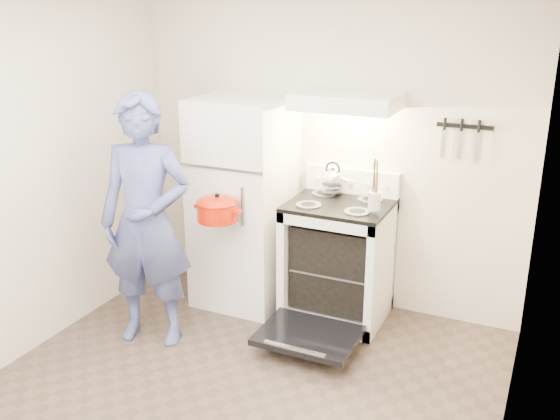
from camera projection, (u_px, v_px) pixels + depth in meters
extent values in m
plane|color=#4D3D36|center=(220.00, 411.00, 3.85)|extent=(3.60, 3.60, 0.00)
cube|color=silver|center=(327.00, 152.00, 4.99)|extent=(3.20, 0.02, 2.50)
cube|color=white|center=(244.00, 203.00, 5.05)|extent=(0.70, 0.70, 1.70)
cube|color=white|center=(338.00, 262.00, 4.88)|extent=(0.76, 0.65, 0.92)
cube|color=black|center=(340.00, 205.00, 4.72)|extent=(0.76, 0.65, 0.03)
cube|color=white|center=(352.00, 181.00, 4.93)|extent=(0.76, 0.07, 0.20)
cube|color=black|center=(308.00, 335.00, 4.47)|extent=(0.70, 0.54, 0.04)
cube|color=slate|center=(338.00, 265.00, 4.88)|extent=(0.60, 0.52, 0.01)
cube|color=white|center=(346.00, 101.00, 4.54)|extent=(0.76, 0.50, 0.12)
cube|color=black|center=(465.00, 126.00, 4.47)|extent=(0.40, 0.02, 0.03)
cylinder|color=#926A50|center=(332.00, 260.00, 4.94)|extent=(0.33, 0.33, 0.02)
cylinder|color=silver|center=(374.00, 201.00, 4.46)|extent=(0.09, 0.09, 0.13)
imported|color=navy|center=(146.00, 222.00, 4.41)|extent=(0.76, 0.60, 1.84)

